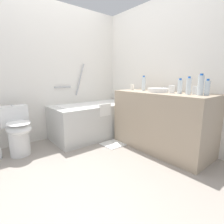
% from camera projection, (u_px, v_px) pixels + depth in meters
% --- Properties ---
extents(ground_plane, '(3.85, 3.85, 0.00)m').
position_uv_depth(ground_plane, '(85.00, 162.00, 2.20)').
color(ground_plane, '#9E9389').
extents(wall_back_tiled, '(3.25, 0.10, 2.30)m').
position_uv_depth(wall_back_tiled, '(46.00, 73.00, 2.91)').
color(wall_back_tiled, white).
rests_on(wall_back_tiled, ground_plane).
extents(wall_right_mirror, '(0.10, 2.76, 2.30)m').
position_uv_depth(wall_right_mirror, '(159.00, 73.00, 2.89)').
color(wall_right_mirror, white).
rests_on(wall_right_mirror, ground_plane).
extents(bathtub, '(1.47, 0.75, 1.32)m').
position_uv_depth(bathtub, '(93.00, 119.00, 3.16)').
color(bathtub, silver).
rests_on(bathtub, ground_plane).
extents(toilet, '(0.37, 0.54, 0.69)m').
position_uv_depth(toilet, '(18.00, 130.00, 2.37)').
color(toilet, white).
rests_on(toilet, ground_plane).
extents(vanity_counter, '(0.62, 1.42, 0.86)m').
position_uv_depth(vanity_counter, '(161.00, 121.00, 2.55)').
color(vanity_counter, tan).
rests_on(vanity_counter, ground_plane).
extents(sink_basin, '(0.29, 0.29, 0.06)m').
position_uv_depth(sink_basin, '(158.00, 90.00, 2.47)').
color(sink_basin, white).
rests_on(sink_basin, vanity_counter).
extents(sink_faucet, '(0.11, 0.15, 0.06)m').
position_uv_depth(sink_faucet, '(165.00, 90.00, 2.58)').
color(sink_faucet, '#A0A0A5').
rests_on(sink_faucet, vanity_counter).
extents(water_bottle_0, '(0.06, 0.06, 0.19)m').
position_uv_depth(water_bottle_0, '(207.00, 88.00, 2.03)').
color(water_bottle_0, silver).
rests_on(water_bottle_0, vanity_counter).
extents(water_bottle_1, '(0.06, 0.06, 0.20)m').
position_uv_depth(water_bottle_1, '(180.00, 87.00, 2.25)').
color(water_bottle_1, silver).
rests_on(water_bottle_1, vanity_counter).
extents(water_bottle_2, '(0.06, 0.06, 0.24)m').
position_uv_depth(water_bottle_2, '(144.00, 84.00, 2.75)').
color(water_bottle_2, silver).
rests_on(water_bottle_2, vanity_counter).
extents(water_bottle_3, '(0.06, 0.06, 0.22)m').
position_uv_depth(water_bottle_3, '(189.00, 86.00, 2.14)').
color(water_bottle_3, silver).
rests_on(water_bottle_3, vanity_counter).
extents(water_bottle_4, '(0.07, 0.07, 0.25)m').
position_uv_depth(water_bottle_4, '(201.00, 85.00, 2.04)').
color(water_bottle_4, silver).
rests_on(water_bottle_4, vanity_counter).
extents(drinking_glass_0, '(0.08, 0.08, 0.10)m').
position_uv_depth(drinking_glass_0, '(171.00, 89.00, 2.33)').
color(drinking_glass_0, white).
rests_on(drinking_glass_0, vanity_counter).
extents(drinking_glass_1, '(0.07, 0.07, 0.10)m').
position_uv_depth(drinking_glass_1, '(132.00, 87.00, 2.90)').
color(drinking_glass_1, white).
rests_on(drinking_glass_1, vanity_counter).
extents(drinking_glass_2, '(0.08, 0.08, 0.10)m').
position_uv_depth(drinking_glass_2, '(196.00, 90.00, 2.17)').
color(drinking_glass_2, white).
rests_on(drinking_glass_2, vanity_counter).
extents(bath_mat, '(0.62, 0.32, 0.01)m').
position_uv_depth(bath_mat, '(120.00, 142.00, 2.87)').
color(bath_mat, white).
rests_on(bath_mat, ground_plane).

